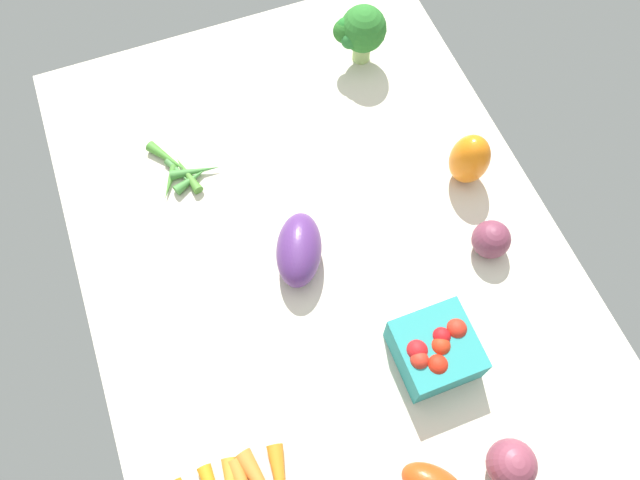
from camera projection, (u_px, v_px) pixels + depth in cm
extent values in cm
cube|color=beige|center=(320.00, 248.00, 100.85)|extent=(104.00, 76.00, 2.00)
sphere|color=brown|center=(491.00, 239.00, 97.00)|extent=(6.16, 6.16, 6.16)
sphere|color=#843A4C|center=(512.00, 464.00, 82.23)|extent=(6.78, 6.78, 6.78)
ellipsoid|color=#552D73|center=(299.00, 250.00, 95.72)|extent=(14.32, 11.59, 7.07)
cube|color=teal|center=(435.00, 350.00, 89.16)|extent=(11.13, 11.13, 6.44)
sphere|color=red|center=(437.00, 365.00, 85.64)|extent=(3.22, 3.22, 3.22)
sphere|color=red|center=(441.00, 346.00, 86.55)|extent=(2.88, 2.88, 2.88)
sphere|color=red|center=(456.00, 329.00, 87.63)|extent=(3.10, 3.10, 3.10)
sphere|color=red|center=(417.00, 351.00, 86.27)|extent=(3.17, 3.17, 3.17)
sphere|color=red|center=(441.00, 337.00, 87.05)|extent=(2.71, 2.71, 2.71)
sphere|color=red|center=(419.00, 360.00, 85.47)|extent=(2.73, 2.73, 2.73)
ellipsoid|color=orange|center=(470.00, 159.00, 100.96)|extent=(6.82, 6.82, 10.39)
cone|color=#418739|center=(196.00, 171.00, 105.02)|extent=(3.10, 8.81, 1.76)
cone|color=#478E30|center=(168.00, 158.00, 106.02)|extent=(8.40, 6.38, 1.96)
cone|color=#478731|center=(170.00, 183.00, 104.27)|extent=(6.45, 4.33, 1.36)
cone|color=#4B8744|center=(180.00, 173.00, 105.05)|extent=(7.03, 4.13, 1.39)
cone|color=#428739|center=(191.00, 180.00, 104.27)|extent=(4.14, 6.75, 1.81)
cone|color=#4A8731|center=(187.00, 174.00, 104.76)|extent=(8.05, 3.54, 1.77)
cylinder|color=#A7C776|center=(362.00, 50.00, 114.95)|extent=(3.29, 3.29, 4.41)
sphere|color=#2A7329|center=(363.00, 29.00, 110.11)|extent=(8.42, 8.42, 8.42)
sphere|color=#286C24|center=(345.00, 31.00, 110.04)|extent=(4.32, 4.32, 4.32)
sphere|color=#28712F|center=(350.00, 40.00, 109.56)|extent=(3.14, 3.14, 3.14)
sphere|color=#247729|center=(345.00, 26.00, 109.38)|extent=(3.09, 3.09, 3.09)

